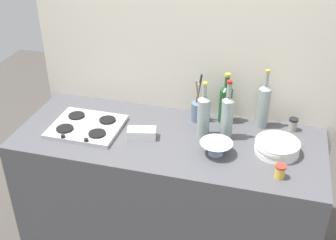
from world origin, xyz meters
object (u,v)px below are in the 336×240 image
object	(u,v)px
condiment_jar_front	(293,124)
condiment_jar_rear	(280,171)
stovetop_hob	(87,126)
wine_bottle_mid_left	(227,116)
butter_dish	(142,133)
plate_stack	(277,147)
utensil_crock	(198,110)
wine_bottle_mid_right	(226,103)
wine_bottle_leftmost	(204,115)
mixing_bowl	(216,148)
wine_bottle_rightmost	(263,105)

from	to	relation	value
condiment_jar_front	condiment_jar_rear	xyz separation A→B (m)	(-0.05, -0.48, -0.00)
condiment_jar_rear	stovetop_hob	bearing A→B (deg)	171.13
wine_bottle_mid_left	butter_dish	xyz separation A→B (m)	(-0.47, -0.13, -0.11)
butter_dish	condiment_jar_front	bearing A→B (deg)	20.34
stovetop_hob	plate_stack	distance (m)	1.12
condiment_jar_front	utensil_crock	bearing A→B (deg)	-176.80
wine_bottle_mid_right	stovetop_hob	bearing A→B (deg)	-158.86
stovetop_hob	condiment_jar_rear	xyz separation A→B (m)	(1.15, -0.18, 0.02)
utensil_crock	condiment_jar_rear	size ratio (longest dim) A/B	4.25
butter_dish	condiment_jar_front	distance (m)	0.90
wine_bottle_mid_right	condiment_jar_rear	distance (m)	0.61
wine_bottle_leftmost	condiment_jar_rear	distance (m)	0.55
mixing_bowl	condiment_jar_front	xyz separation A→B (m)	(0.40, 0.36, -0.00)
wine_bottle_mid_left	stovetop_hob	bearing A→B (deg)	-171.56
plate_stack	condiment_jar_front	distance (m)	0.28
stovetop_hob	wine_bottle_rightmost	distance (m)	1.07
wine_bottle_mid_right	plate_stack	bearing A→B (deg)	-38.40
wine_bottle_mid_left	condiment_jar_front	size ratio (longest dim) A/B	4.61
wine_bottle_leftmost	condiment_jar_rear	size ratio (longest dim) A/B	4.65
wine_bottle_leftmost	condiment_jar_rear	world-z (taller)	wine_bottle_leftmost
wine_bottle_mid_left	wine_bottle_rightmost	bearing A→B (deg)	44.20
utensil_crock	mixing_bowl	bearing A→B (deg)	-62.80
wine_bottle_mid_right	utensil_crock	distance (m)	0.18
utensil_crock	condiment_jar_rear	world-z (taller)	utensil_crock
wine_bottle_mid_right	mixing_bowl	world-z (taller)	wine_bottle_mid_right
stovetop_hob	utensil_crock	bearing A→B (deg)	23.62
stovetop_hob	butter_dish	bearing A→B (deg)	-1.29
plate_stack	wine_bottle_leftmost	xyz separation A→B (m)	(-0.43, 0.06, 0.10)
wine_bottle_rightmost	utensil_crock	size ratio (longest dim) A/B	1.18
wine_bottle_mid_right	wine_bottle_rightmost	bearing A→B (deg)	0.36
wine_bottle_mid_left	condiment_jar_rear	size ratio (longest dim) A/B	4.93
plate_stack	mixing_bowl	xyz separation A→B (m)	(-0.32, -0.10, 0.00)
mixing_bowl	utensil_crock	distance (m)	0.38
stovetop_hob	condiment_jar_rear	distance (m)	1.16
wine_bottle_mid_right	mixing_bowl	distance (m)	0.37
condiment_jar_rear	wine_bottle_rightmost	bearing A→B (deg)	105.27
wine_bottle_rightmost	condiment_jar_rear	size ratio (longest dim) A/B	5.02
plate_stack	utensil_crock	world-z (taller)	utensil_crock
stovetop_hob	condiment_jar_front	distance (m)	1.24
wine_bottle_mid_left	condiment_jar_rear	distance (m)	0.45
condiment_jar_front	butter_dish	bearing A→B (deg)	-159.66
utensil_crock	condiment_jar_front	xyz separation A→B (m)	(0.57, 0.03, -0.03)
butter_dish	condiment_jar_rear	xyz separation A→B (m)	(0.79, -0.17, 0.01)
mixing_bowl	butter_dish	distance (m)	0.45
butter_dish	utensil_crock	size ratio (longest dim) A/B	0.52
stovetop_hob	plate_stack	size ratio (longest dim) A/B	1.66
condiment_jar_front	wine_bottle_leftmost	bearing A→B (deg)	-158.63
wine_bottle_mid_left	utensil_crock	bearing A→B (deg)	142.48
plate_stack	condiment_jar_front	bearing A→B (deg)	73.12
wine_bottle_mid_left	wine_bottle_rightmost	size ratio (longest dim) A/B	0.98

